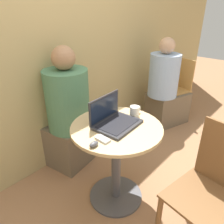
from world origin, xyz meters
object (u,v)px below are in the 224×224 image
Objects in this scene: laptop at (114,120)px; person_seated at (65,120)px; chair_empty at (210,192)px; cell_phone at (103,139)px.

person_seated is (0.02, 0.66, -0.25)m from laptop.
cell_phone is at bearing 114.06° from chair_empty.
laptop is at bearing 96.41° from chair_empty.
person_seated is at bearing 88.29° from laptop.
cell_phone is (-0.21, -0.08, -0.03)m from laptop.
laptop is at bearing 21.32° from cell_phone.
person_seated reaches higher than cell_phone.
laptop reaches higher than chair_empty.
laptop is 0.79m from chair_empty.
person_seated is at bearing 72.92° from cell_phone.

